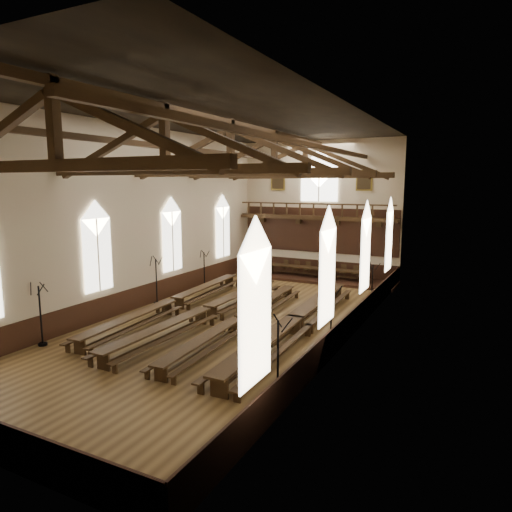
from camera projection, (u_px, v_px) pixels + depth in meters
The scene contains 21 objects.
ground at pixel (232, 321), 23.05m from camera, with size 26.00×26.00×0.00m, color brown.
room_walls at pixel (231, 193), 22.03m from camera, with size 26.00×26.00×26.00m.
wainscot_band at pixel (232, 310), 22.95m from camera, with size 12.00×26.00×1.20m.
side_windows at pixel (231, 248), 22.46m from camera, with size 11.85×19.80×4.50m.
end_window at pixel (319, 179), 33.27m from camera, with size 2.80×0.12×3.80m.
minstrels_gallery at pixel (317, 224), 33.58m from camera, with size 11.80×1.24×3.70m.
portraits at pixel (319, 181), 33.29m from camera, with size 7.75×0.09×1.45m.
roof_trusses at pixel (231, 155), 21.75m from camera, with size 11.70×25.70×2.80m.
refectory_row_a at pixel (173, 302), 24.69m from camera, with size 1.94×14.37×0.74m.
refectory_row_b at pixel (207, 311), 22.98m from camera, with size 1.64×14.50×0.76m.
refectory_row_c at pixel (241, 318), 21.89m from camera, with size 1.72×13.78×0.68m.
refectory_row_d at pixel (295, 320), 21.17m from camera, with size 1.92×15.13×0.82m.
dais at pixel (315, 279), 32.90m from camera, with size 11.40×2.78×0.19m, color #321A0F.
high_table at pixel (316, 269), 32.79m from camera, with size 7.72×0.98×0.72m.
high_chairs at pixel (319, 269), 33.46m from camera, with size 5.86×0.47×0.96m.
candelabrum_left_near at pixel (41, 327), 19.49m from camera, with size 0.84×0.80×2.77m.
candelabrum_left_mid at pixel (157, 290), 26.24m from camera, with size 0.80×0.86×2.81m.
candelabrum_left_far at pixel (204, 276), 30.64m from camera, with size 0.70×0.76×2.48m.
candelabrum_right_near at pixel (278, 375), 14.50m from camera, with size 0.77×0.87×2.84m.
candelabrum_right_mid at pixel (331, 328), 19.34m from camera, with size 0.81×0.79×2.72m.
candelabrum_right_far at pixel (372, 292), 26.12m from camera, with size 0.73×0.73×2.47m.
Camera 1 is at (11.13, -19.29, 6.90)m, focal length 32.00 mm.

